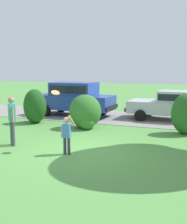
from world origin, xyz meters
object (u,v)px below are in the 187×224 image
Objects in this scene: frisbee at (55,93)px; adult_onlooker at (12,118)px; parked_sedan at (171,104)px; child_thrower at (67,132)px; parked_suv at (74,97)px.

adult_onlooker is (-1.75, -0.03, -0.97)m from frisbee.
child_thrower is at bearing -107.22° from parked_sedan.
adult_onlooker is at bearing -83.49° from parked_suv.
parked_suv is 7.65m from child_thrower.
parked_sedan reaches higher than child_thrower.
parked_sedan is 5.42m from parked_suv.
parked_sedan is at bearing 57.42° from adult_onlooker.
parked_suv is at bearing 110.61° from frisbee.
parked_sedan is 0.94× the size of parked_suv.
adult_onlooker is (-4.62, -7.23, 0.13)m from parked_sedan.
child_thrower is (3.07, -6.99, -0.36)m from parked_suv.
adult_onlooker reaches higher than parked_sedan.
parked_suv is 6.78m from adult_onlooker.
child_thrower is at bearing -6.52° from adult_onlooker.
child_thrower is 4.33× the size of frisbee.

